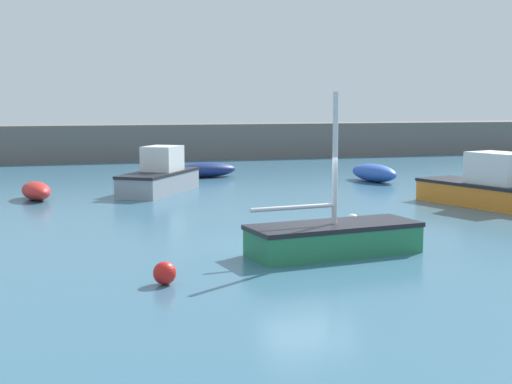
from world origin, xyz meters
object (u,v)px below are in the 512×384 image
at_px(rowboat_blue_near, 206,170).
at_px(motorboat_grey_hull, 160,176).
at_px(rowboat_white_midwater, 374,173).
at_px(dinghy_near_pier, 36,191).
at_px(mooring_buoy_red, 165,273).
at_px(sailboat_twin_hulled, 334,238).
at_px(mooring_buoy_white, 353,220).
at_px(motorboat_with_cabin, 491,187).

relative_size(rowboat_blue_near, motorboat_grey_hull, 0.63).
height_order(rowboat_white_midwater, dinghy_near_pier, rowboat_white_midwater).
relative_size(dinghy_near_pier, mooring_buoy_red, 5.02).
distance_m(dinghy_near_pier, sailboat_twin_hulled, 14.94).
xyz_separation_m(rowboat_blue_near, mooring_buoy_red, (-5.64, -21.49, -0.14)).
bearing_deg(rowboat_white_midwater, dinghy_near_pier, 89.16).
bearing_deg(mooring_buoy_white, mooring_buoy_red, -140.87).
relative_size(dinghy_near_pier, sailboat_twin_hulled, 0.54).
distance_m(dinghy_near_pier, mooring_buoy_white, 13.36).
bearing_deg(rowboat_white_midwater, sailboat_twin_hulled, 141.89).
bearing_deg(mooring_buoy_red, motorboat_grey_hull, 81.55).
height_order(motorboat_with_cabin, mooring_buoy_red, motorboat_with_cabin).
height_order(rowboat_white_midwater, sailboat_twin_hulled, sailboat_twin_hulled).
xyz_separation_m(rowboat_white_midwater, mooring_buoy_red, (-13.16, -17.08, -0.18)).
bearing_deg(mooring_buoy_red, dinghy_near_pier, 100.73).
relative_size(motorboat_with_cabin, mooring_buoy_white, 15.37).
height_order(rowboat_white_midwater, mooring_buoy_red, rowboat_white_midwater).
bearing_deg(mooring_buoy_red, sailboat_twin_hulled, 21.77).
distance_m(motorboat_with_cabin, sailboat_twin_hulled, 10.89).
bearing_deg(rowboat_white_midwater, motorboat_with_cabin, 173.97).
relative_size(dinghy_near_pier, motorboat_grey_hull, 0.49).
relative_size(motorboat_grey_hull, mooring_buoy_red, 10.30).
xyz_separation_m(sailboat_twin_hulled, mooring_buoy_white, (2.20, 3.73, -0.23)).
bearing_deg(dinghy_near_pier, motorboat_grey_hull, 88.82).
height_order(rowboat_blue_near, dinghy_near_pier, rowboat_blue_near).
xyz_separation_m(motorboat_with_cabin, mooring_buoy_white, (-6.74, -2.48, -0.53)).
height_order(rowboat_blue_near, sailboat_twin_hulled, sailboat_twin_hulled).
height_order(motorboat_with_cabin, sailboat_twin_hulled, sailboat_twin_hulled).
height_order(dinghy_near_pier, motorboat_grey_hull, motorboat_grey_hull).
relative_size(rowboat_white_midwater, dinghy_near_pier, 1.37).
height_order(rowboat_blue_near, motorboat_grey_hull, motorboat_grey_hull).
relative_size(motorboat_grey_hull, mooring_buoy_white, 13.38).
relative_size(rowboat_white_midwater, motorboat_with_cabin, 0.58).
relative_size(rowboat_blue_near, rowboat_white_midwater, 0.94).
relative_size(rowboat_blue_near, motorboat_with_cabin, 0.55).
relative_size(rowboat_blue_near, mooring_buoy_red, 6.46).
relative_size(motorboat_with_cabin, mooring_buoy_red, 11.83).
distance_m(sailboat_twin_hulled, mooring_buoy_red, 5.05).
xyz_separation_m(rowboat_white_midwater, sailboat_twin_hulled, (-8.47, -15.21, -0.01)).
bearing_deg(dinghy_near_pier, mooring_buoy_white, 35.12).
bearing_deg(mooring_buoy_red, mooring_buoy_white, 39.13).
distance_m(sailboat_twin_hulled, mooring_buoy_white, 4.34).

